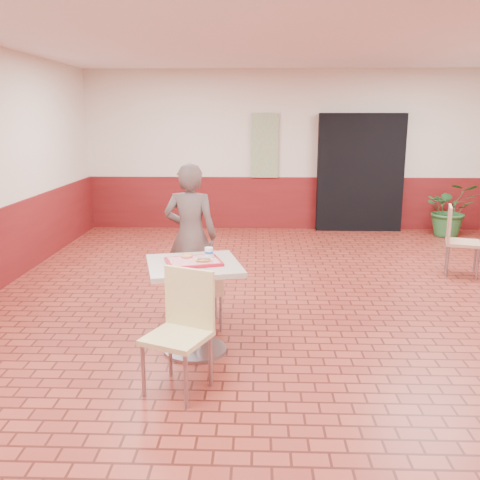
{
  "coord_description": "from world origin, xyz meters",
  "views": [
    {
      "loc": [
        -0.72,
        -5.27,
        2.13
      ],
      "look_at": [
        -0.9,
        -0.17,
        0.95
      ],
      "focal_mm": 40.0,
      "sensor_mm": 36.0,
      "label": 1
    }
  ],
  "objects_px": {
    "paper_cup": "(209,253)",
    "potted_plant": "(450,209)",
    "main_table": "(194,293)",
    "chair_main_front": "(182,324)",
    "customer": "(191,236)",
    "chair_main_back": "(203,285)",
    "long_john_donut": "(203,260)",
    "ring_donut": "(187,256)",
    "chair_second_left": "(457,237)",
    "serving_tray": "(194,262)"
  },
  "relations": [
    {
      "from": "long_john_donut",
      "to": "chair_second_left",
      "type": "relative_size",
      "value": 0.15
    },
    {
      "from": "chair_main_front",
      "to": "chair_main_back",
      "type": "distance_m",
      "value": 1.2
    },
    {
      "from": "ring_donut",
      "to": "chair_main_back",
      "type": "bearing_deg",
      "value": 77.85
    },
    {
      "from": "paper_cup",
      "to": "potted_plant",
      "type": "distance_m",
      "value": 6.37
    },
    {
      "from": "serving_tray",
      "to": "ring_donut",
      "type": "distance_m",
      "value": 0.12
    },
    {
      "from": "customer",
      "to": "chair_second_left",
      "type": "bearing_deg",
      "value": -152.84
    },
    {
      "from": "ring_donut",
      "to": "potted_plant",
      "type": "height_order",
      "value": "potted_plant"
    },
    {
      "from": "main_table",
      "to": "chair_main_front",
      "type": "distance_m",
      "value": 0.68
    },
    {
      "from": "chair_main_front",
      "to": "serving_tray",
      "type": "distance_m",
      "value": 0.75
    },
    {
      "from": "customer",
      "to": "paper_cup",
      "type": "xyz_separation_m",
      "value": [
        0.31,
        -1.16,
        0.11
      ]
    },
    {
      "from": "chair_main_back",
      "to": "long_john_donut",
      "type": "distance_m",
      "value": 0.72
    },
    {
      "from": "potted_plant",
      "to": "ring_donut",
      "type": "bearing_deg",
      "value": -129.64
    },
    {
      "from": "serving_tray",
      "to": "paper_cup",
      "type": "xyz_separation_m",
      "value": [
        0.13,
        0.08,
        0.06
      ]
    },
    {
      "from": "main_table",
      "to": "long_john_donut",
      "type": "bearing_deg",
      "value": -32.46
    },
    {
      "from": "customer",
      "to": "long_john_donut",
      "type": "distance_m",
      "value": 1.33
    },
    {
      "from": "chair_second_left",
      "to": "long_john_donut",
      "type": "bearing_deg",
      "value": 146.43
    },
    {
      "from": "chair_second_left",
      "to": "potted_plant",
      "type": "distance_m",
      "value": 2.57
    },
    {
      "from": "chair_main_back",
      "to": "customer",
      "type": "bearing_deg",
      "value": -87.9
    },
    {
      "from": "main_table",
      "to": "long_john_donut",
      "type": "height_order",
      "value": "long_john_donut"
    },
    {
      "from": "chair_main_front",
      "to": "customer",
      "type": "height_order",
      "value": "customer"
    },
    {
      "from": "main_table",
      "to": "chair_second_left",
      "type": "height_order",
      "value": "chair_second_left"
    },
    {
      "from": "serving_tray",
      "to": "paper_cup",
      "type": "distance_m",
      "value": 0.17
    },
    {
      "from": "ring_donut",
      "to": "main_table",
      "type": "bearing_deg",
      "value": -50.82
    },
    {
      "from": "potted_plant",
      "to": "chair_main_back",
      "type": "bearing_deg",
      "value": -131.56
    },
    {
      "from": "main_table",
      "to": "long_john_donut",
      "type": "xyz_separation_m",
      "value": [
        0.09,
        -0.06,
        0.33
      ]
    },
    {
      "from": "chair_main_back",
      "to": "chair_main_front",
      "type": "bearing_deg",
      "value": 74.61
    },
    {
      "from": "serving_tray",
      "to": "potted_plant",
      "type": "relative_size",
      "value": 0.48
    },
    {
      "from": "chair_main_back",
      "to": "customer",
      "type": "distance_m",
      "value": 0.82
    },
    {
      "from": "ring_donut",
      "to": "chair_main_front",
      "type": "bearing_deg",
      "value": -85.86
    },
    {
      "from": "chair_main_front",
      "to": "potted_plant",
      "type": "height_order",
      "value": "potted_plant"
    },
    {
      "from": "long_john_donut",
      "to": "chair_second_left",
      "type": "xyz_separation_m",
      "value": [
        3.21,
        2.68,
        -0.37
      ]
    },
    {
      "from": "chair_second_left",
      "to": "main_table",
      "type": "bearing_deg",
      "value": 144.98
    },
    {
      "from": "main_table",
      "to": "paper_cup",
      "type": "height_order",
      "value": "paper_cup"
    },
    {
      "from": "chair_main_back",
      "to": "paper_cup",
      "type": "xyz_separation_m",
      "value": [
        0.11,
        -0.44,
        0.46
      ]
    },
    {
      "from": "customer",
      "to": "chair_second_left",
      "type": "xyz_separation_m",
      "value": [
        3.48,
        1.38,
        -0.29
      ]
    },
    {
      "from": "main_table",
      "to": "ring_donut",
      "type": "distance_m",
      "value": 0.34
    },
    {
      "from": "chair_main_front",
      "to": "paper_cup",
      "type": "relative_size",
      "value": 9.99
    },
    {
      "from": "main_table",
      "to": "customer",
      "type": "bearing_deg",
      "value": 98.27
    },
    {
      "from": "chair_main_back",
      "to": "paper_cup",
      "type": "relative_size",
      "value": 8.78
    },
    {
      "from": "main_table",
      "to": "chair_second_left",
      "type": "bearing_deg",
      "value": 38.41
    },
    {
      "from": "chair_main_back",
      "to": "long_john_donut",
      "type": "xyz_separation_m",
      "value": [
        0.07,
        -0.58,
        0.43
      ]
    },
    {
      "from": "main_table",
      "to": "chair_main_back",
      "type": "xyz_separation_m",
      "value": [
        0.02,
        0.52,
        -0.1
      ]
    },
    {
      "from": "potted_plant",
      "to": "customer",
      "type": "bearing_deg",
      "value": -137.84
    },
    {
      "from": "chair_main_back",
      "to": "serving_tray",
      "type": "height_order",
      "value": "serving_tray"
    },
    {
      "from": "ring_donut",
      "to": "potted_plant",
      "type": "xyz_separation_m",
      "value": [
        4.13,
        4.99,
        -0.4
      ]
    },
    {
      "from": "chair_main_back",
      "to": "ring_donut",
      "type": "bearing_deg",
      "value": 64.28
    },
    {
      "from": "main_table",
      "to": "chair_main_front",
      "type": "xyz_separation_m",
      "value": [
        -0.02,
        -0.67,
        -0.03
      ]
    },
    {
      "from": "serving_tray",
      "to": "potted_plant",
      "type": "distance_m",
      "value": 6.51
    },
    {
      "from": "main_table",
      "to": "paper_cup",
      "type": "relative_size",
      "value": 8.81
    },
    {
      "from": "serving_tray",
      "to": "long_john_donut",
      "type": "distance_m",
      "value": 0.12
    }
  ]
}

